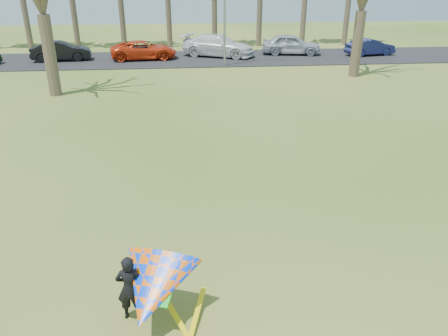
{
  "coord_description": "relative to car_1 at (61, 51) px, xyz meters",
  "views": [
    {
      "loc": [
        -1.1,
        -9.27,
        6.23
      ],
      "look_at": [
        0.0,
        2.0,
        1.1
      ],
      "focal_mm": 35.0,
      "sensor_mm": 36.0,
      "label": 1
    }
  ],
  "objects": [
    {
      "name": "car_1",
      "position": [
        0.0,
        0.0,
        0.0
      ],
      "size": [
        4.39,
        1.91,
        1.41
      ],
      "primitive_type": "imported",
      "rotation": [
        0.0,
        0.0,
        1.67
      ],
      "color": "black",
      "rests_on": "parking_strip"
    },
    {
      "name": "ground",
      "position": [
        9.98,
        -25.0,
        -0.76
      ],
      "size": [
        100.0,
        100.0,
        0.0
      ],
      "primitive_type": "plane",
      "color": "#235713",
      "rests_on": "ground"
    },
    {
      "name": "car_3",
      "position": [
        11.84,
        0.67,
        0.12
      ],
      "size": [
        6.1,
        4.38,
        1.64
      ],
      "primitive_type": "imported",
      "rotation": [
        0.0,
        0.0,
        1.16
      ],
      "color": "white",
      "rests_on": "parking_strip"
    },
    {
      "name": "car_4",
      "position": [
        17.74,
        0.99,
        0.09
      ],
      "size": [
        4.89,
        2.65,
        1.58
      ],
      "primitive_type": "imported",
      "rotation": [
        0.0,
        0.0,
        1.4
      ],
      "color": "#AAAEB8",
      "rests_on": "parking_strip"
    },
    {
      "name": "kite_flyer",
      "position": [
        8.15,
        -27.72,
        0.08
      ],
      "size": [
        2.13,
        2.39,
        2.02
      ],
      "color": "black",
      "rests_on": "ground"
    },
    {
      "name": "parking_strip",
      "position": [
        9.98,
        -0.0,
        -0.73
      ],
      "size": [
        46.0,
        7.0,
        0.06
      ],
      "primitive_type": "cube",
      "color": "black",
      "rests_on": "ground"
    },
    {
      "name": "car_2",
      "position": [
        6.1,
        -0.01,
        -0.02
      ],
      "size": [
        5.11,
        2.72,
        1.37
      ],
      "primitive_type": "imported",
      "rotation": [
        0.0,
        0.0,
        1.67
      ],
      "color": "red",
      "rests_on": "parking_strip"
    },
    {
      "name": "car_5",
      "position": [
        23.89,
        -0.05,
        -0.06
      ],
      "size": [
        4.09,
        2.1,
        1.29
      ],
      "primitive_type": "imported",
      "rotation": [
        0.0,
        0.0,
        1.77
      ],
      "color": "#191F4C",
      "rests_on": "parking_strip"
    }
  ]
}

